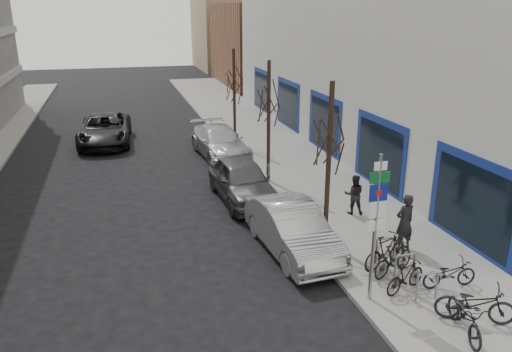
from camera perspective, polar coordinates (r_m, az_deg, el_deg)
ground at (r=13.42m, az=3.31°, el=-15.78°), size 120.00×120.00×0.00m
sidewalk_east at (r=23.26m, az=5.87°, el=-0.26°), size 5.00×70.00×0.15m
commercial_building at (r=33.67m, az=22.94°, el=12.85°), size 20.00×32.00×10.00m
brick_building_far at (r=53.25m, az=2.75°, el=14.79°), size 12.00×14.00×8.00m
tan_building_far at (r=67.73m, az=-0.96°, el=16.06°), size 13.00×12.00×9.00m
highway_sign_pole at (r=13.12m, az=13.54°, el=-4.88°), size 0.55×0.10×4.20m
bike_rack at (r=15.03m, az=16.64°, el=-9.62°), size 0.66×2.26×0.83m
tree_near at (r=15.68m, az=8.49°, el=5.64°), size 1.80×1.80×5.50m
tree_mid at (r=21.66m, az=1.48°, el=9.42°), size 1.80×1.80×5.50m
tree_far at (r=27.88m, az=-2.52°, el=11.48°), size 1.80×1.80×5.50m
meter_front at (r=16.10m, az=7.20°, el=-5.96°), size 0.10×0.08×1.27m
meter_mid at (r=20.91m, az=1.43°, el=0.07°), size 0.10×0.08×1.27m
meter_back at (r=25.99m, az=-2.13°, el=3.80°), size 0.10×0.08×1.27m
bike_near_left at (r=13.24m, az=22.84°, el=-14.28°), size 0.96×1.90×1.11m
bike_near_right at (r=14.52m, az=16.73°, el=-10.90°), size 1.59×0.95×0.93m
bike_mid_curb at (r=15.10m, az=21.26°, el=-10.11°), size 1.64×0.61×0.98m
bike_mid_inner at (r=15.24m, az=15.45°, el=-9.08°), size 1.76×1.10×1.03m
bike_far_curb at (r=13.78m, az=23.82°, el=-12.90°), size 1.97×1.42×1.17m
bike_far_inner at (r=15.57m, az=14.62°, el=-8.24°), size 1.88×1.10×1.09m
parked_car_front at (r=16.24m, az=4.16°, el=-6.07°), size 2.07×4.97×1.60m
parked_car_mid at (r=20.52m, az=-1.61°, el=-0.48°), size 2.25×5.11×1.71m
parked_car_back at (r=26.70m, az=-4.14°, el=3.89°), size 2.67×5.64×1.59m
lane_car at (r=30.56m, az=-16.88°, el=5.14°), size 3.20×6.30×1.70m
pedestrian_near at (r=16.66m, az=16.62°, el=-5.08°), size 0.75×0.56×1.89m
pedestrian_far at (r=19.14m, az=11.15°, el=-2.05°), size 0.67×0.56×1.56m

